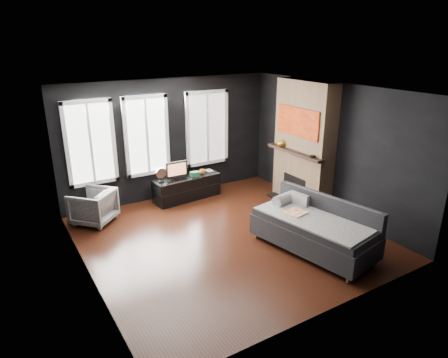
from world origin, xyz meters
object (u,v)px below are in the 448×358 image
media_console (187,188)px  book (206,167)px  armchair (93,205)px  mantel_vase (281,142)px  sofa (314,227)px  monitor (177,169)px  mug (202,171)px

media_console → book: book is taller
armchair → book: size_ratio=3.53×
mantel_vase → media_console: bearing=150.4°
sofa → monitor: size_ratio=4.18×
armchair → mug: armchair is taller
monitor → mug: (0.65, 0.00, -0.16)m
media_console → book: (0.56, 0.11, 0.37)m
armchair → book: 2.74m
sofa → media_console: (-0.82, 3.26, -0.19)m
sofa → mug: 3.29m
mantel_vase → monitor: bearing=153.5°
monitor → media_console: bearing=1.6°
media_console → monitor: size_ratio=3.04×
mug → book: book is taller
media_console → monitor: (-0.24, -0.01, 0.49)m
monitor → mantel_vase: bearing=-26.4°
book → mantel_vase: mantel_vase is taller
armchair → media_console: size_ratio=0.49×
mug → armchair: bearing=-176.7°
sofa → mug: (-0.41, 3.26, 0.14)m
armchair → mantel_vase: (4.00, -0.90, 0.94)m
monitor → book: size_ratio=2.37×
sofa → mantel_vase: size_ratio=11.68×
media_console → book: size_ratio=7.22×
mug → monitor: bearing=-179.6°
mug → book: 0.20m
sofa → monitor: (-1.06, 3.26, 0.30)m
sofa → media_console: size_ratio=1.37×
sofa → mantel_vase: bearing=54.0°
mug → book: bearing=35.3°
media_console → monitor: bearing=177.1°
sofa → book: (-0.25, 3.37, 0.18)m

